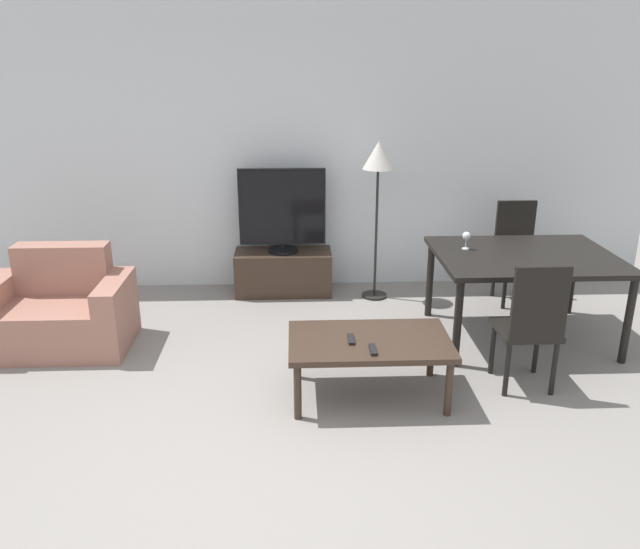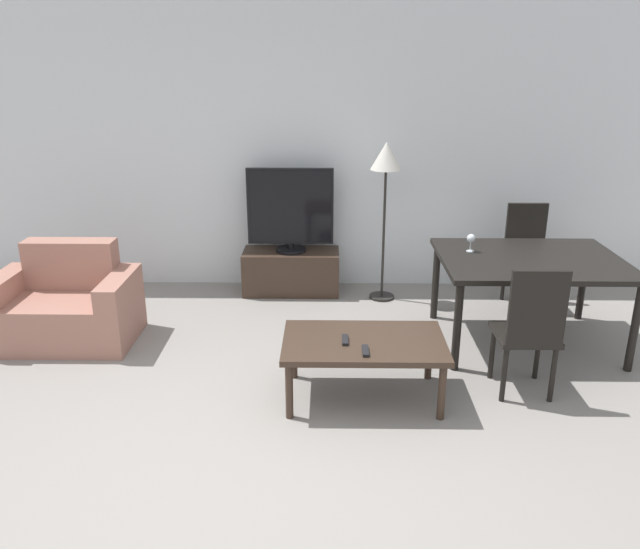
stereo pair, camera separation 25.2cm
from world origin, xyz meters
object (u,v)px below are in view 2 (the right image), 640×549
object	(u,v)px
tv_stand	(291,271)
floor_lamp	(386,168)
dining_chair_far	(527,251)
dining_table	(530,266)
remote_primary	(365,351)
wine_glass_left	(471,239)
dining_chair_near	(530,327)
remote_secondary	(345,340)
coffee_table	(364,346)
tv	(290,210)
armchair	(66,307)

from	to	relation	value
tv_stand	floor_lamp	bearing A→B (deg)	-10.31
dining_chair_far	dining_table	bearing A→B (deg)	-105.91
remote_primary	wine_glass_left	xyz separation A→B (m)	(0.90, 1.23, 0.39)
dining_chair_near	remote_secondary	size ratio (longest dim) A/B	6.27
floor_lamp	wine_glass_left	world-z (taller)	floor_lamp
coffee_table	dining_table	xyz separation A→B (m)	(1.35, 0.90, 0.27)
remote_secondary	dining_chair_near	bearing A→B (deg)	2.82
coffee_table	floor_lamp	world-z (taller)	floor_lamp
floor_lamp	remote_primary	distance (m)	2.23
tv	tv_stand	bearing A→B (deg)	90.00
tv	dining_table	distance (m)	2.26
dining_table	dining_chair_far	bearing A→B (deg)	74.09
remote_primary	dining_table	bearing A→B (deg)	38.83
dining_chair_far	remote_primary	xyz separation A→B (m)	(-1.59, -1.95, -0.07)
dining_chair_near	remote_primary	world-z (taller)	dining_chair_near
armchair	tv	bearing A→B (deg)	32.68
remote_secondary	remote_primary	bearing A→B (deg)	-52.01
coffee_table	wine_glass_left	size ratio (longest dim) A/B	7.39
remote_secondary	dining_table	bearing A→B (deg)	32.09
dining_table	remote_primary	size ratio (longest dim) A/B	9.37
dining_table	tv	bearing A→B (deg)	149.94
dining_chair_far	remote_secondary	bearing A→B (deg)	-133.89
tv	remote_secondary	world-z (taller)	tv
dining_chair_near	coffee_table	bearing A→B (deg)	-178.13
dining_chair_near	floor_lamp	size ratio (longest dim) A/B	0.63
armchair	dining_table	distance (m)	3.73
coffee_table	dining_table	world-z (taller)	dining_table
tv	wine_glass_left	distance (m)	1.80
coffee_table	remote_primary	xyz separation A→B (m)	(-0.00, -0.19, 0.06)
tv	dining_chair_far	size ratio (longest dim) A/B	0.87
armchair	dining_table	xyz separation A→B (m)	(3.71, 0.00, 0.37)
tv	wine_glass_left	xyz separation A→B (m)	(1.51, -0.98, -0.00)
remote_secondary	wine_glass_left	size ratio (longest dim) A/B	1.03
tv	dining_table	world-z (taller)	tv
armchair	remote_secondary	bearing A→B (deg)	-22.32
coffee_table	wine_glass_left	xyz separation A→B (m)	(0.90, 1.05, 0.44)
dining_table	remote_primary	xyz separation A→B (m)	(-1.35, -1.08, -0.22)
armchair	tv_stand	bearing A→B (deg)	32.74
coffee_table	tv	bearing A→B (deg)	106.62
tv_stand	remote_secondary	distance (m)	2.12
remote_primary	floor_lamp	bearing A→B (deg)	82.30
tv_stand	floor_lamp	size ratio (longest dim) A/B	0.62
tv	coffee_table	distance (m)	2.16
dining_chair_far	remote_secondary	size ratio (longest dim) A/B	6.27
remote_primary	wine_glass_left	size ratio (longest dim) A/B	1.03
armchair	dining_table	size ratio (longest dim) A/B	0.78
coffee_table	dining_table	distance (m)	1.64
armchair	floor_lamp	xyz separation A→B (m)	(2.65, 0.97, 0.98)
coffee_table	remote_primary	distance (m)	0.19
dining_chair_near	remote_secondary	xyz separation A→B (m)	(-1.23, -0.06, -0.07)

